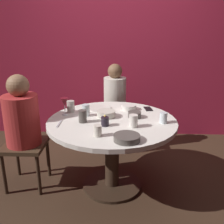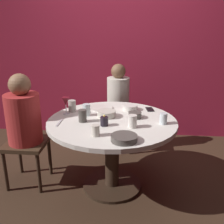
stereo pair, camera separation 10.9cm
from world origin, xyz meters
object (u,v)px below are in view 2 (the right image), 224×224
Objects in this scene: cup_far_edge at (87,110)px; wine_glass at (66,102)px; bowl_salad_center at (124,138)px; cup_beside_wine at (133,121)px; cell_phone at (150,109)px; bowl_small_white at (107,114)px; seated_diner_left at (24,118)px; bowl_serving_large at (135,115)px; cup_by_right_diner at (96,130)px; seated_diner_back at (118,98)px; dinner_plate at (101,108)px; dining_table at (112,136)px; bowl_sauce_side at (130,107)px; candle_holder at (104,121)px; cup_near_candle at (83,116)px; cup_center_front at (72,106)px; cup_by_left_diner at (163,119)px.

wine_glass is at bearing 174.93° from cup_far_edge.
bowl_salad_center is 0.30m from cup_beside_wine.
cell_phone is 0.51m from bowl_small_white.
seated_diner_left reaches higher than bowl_serving_large.
cell_phone is at bearing 73.45° from bowl_salad_center.
cup_far_edge is at bearing -5.07° from wine_glass.
cup_by_right_diner is (-0.04, -0.47, 0.02)m from bowl_small_white.
bowl_serving_large is (-0.16, -0.27, 0.03)m from cell_phone.
bowl_salad_center is (0.13, -1.35, 0.06)m from seated_diner_back.
dinner_plate is 2.28× the size of cup_beside_wine.
dining_table is 0.30m from bowl_serving_large.
bowl_small_white reaches higher than bowl_salad_center.
cell_phone is 1.10× the size of bowl_serving_large.
bowl_salad_center is at bearing -70.09° from dinner_plate.
dinner_plate is 1.23× the size of bowl_salad_center.
seated_diner_left is 8.30× the size of cell_phone.
bowl_serving_large is at bearing 85.24° from cup_beside_wine.
bowl_serving_large is 0.82× the size of bowl_sauce_side.
seated_diner_back is 0.83m from cup_far_edge.
bowl_small_white is 1.55× the size of cup_far_edge.
candle_holder is 0.51m from wine_glass.
bowl_salad_center is 1.80× the size of cup_far_edge.
seated_diner_left is 1.03× the size of seated_diner_back.
wine_glass is 1.51× the size of cup_far_edge.
cup_near_candle is (-0.40, 0.39, 0.03)m from bowl_salad_center.
cup_far_edge is (-0.48, 0.03, 0.03)m from bowl_serving_large.
bowl_serving_large is at bearing -2.04° from bowl_small_white.
cup_by_right_diner reaches higher than bowl_small_white.
cup_center_front reaches higher than cup_near_candle.
cell_phone is (0.85, 0.22, -0.12)m from wine_glass.
seated_diner_back is 9.75× the size of cup_near_candle.
cell_phone is (0.37, -0.55, 0.04)m from seated_diner_back.
cup_near_candle is 1.14× the size of cup_by_left_diner.
bowl_sauce_side is (-0.21, -0.02, 0.02)m from cell_phone.
bowl_sauce_side is 0.48m from cup_far_edge.
dinner_plate is (0.72, 0.34, 0.02)m from seated_diner_left.
cup_near_candle reaches higher than bowl_salad_center.
wine_glass reaches higher than cup_by_right_diner.
dinner_plate is (-0.10, 0.49, -0.03)m from candle_holder.
cup_by_left_diner is (1.35, -0.06, 0.06)m from seated_diner_left.
bowl_serving_large is 0.67m from cup_center_front.
cup_near_candle is (-0.43, -0.39, 0.03)m from bowl_sauce_side.
bowl_salad_center reaches higher than dining_table.
bowl_sauce_side reaches higher than cell_phone.
cup_far_edge reaches higher than bowl_small_white.
bowl_salad_center is at bearing -24.34° from seated_diner_left.
cup_far_edge reaches higher than cup_by_left_diner.
dinner_plate reaches higher than dining_table.
bowl_salad_center reaches higher than dinner_plate.
cup_by_left_diner is at bearing -32.64° from dinner_plate.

